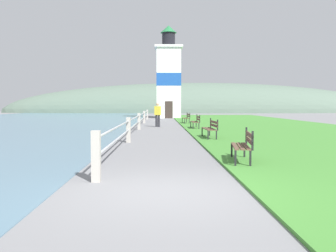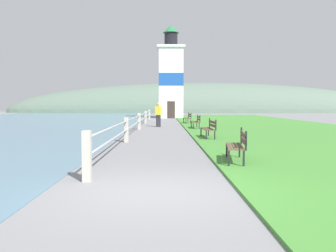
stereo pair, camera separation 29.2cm
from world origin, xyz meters
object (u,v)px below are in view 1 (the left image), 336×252
Objects in this scene: park_bench_by_lighthouse at (187,117)px; lighthouse at (169,78)px; person_strolling at (158,114)px; park_bench_near at (244,144)px; park_bench_far at (196,121)px; park_bench_midway at (211,127)px.

lighthouse is (-1.20, 13.70, 4.25)m from park_bench_by_lighthouse.
person_strolling is at bearing -93.81° from lighthouse.
park_bench_far is (0.11, 14.47, 0.00)m from park_bench_near.
lighthouse is (-1.32, 27.60, 4.25)m from park_bench_midway.
lighthouse reaches higher than person_strolling.
park_bench_by_lighthouse is at bearing -4.27° from person_strolling.
person_strolling is at bearing -74.09° from park_bench_near.
park_bench_by_lighthouse is at bearing -88.80° from park_bench_far.
lighthouse is (-1.33, 20.44, 4.25)m from park_bench_far.
lighthouse is 18.65m from person_strolling.
lighthouse reaches higher than park_bench_far.
lighthouse reaches higher than park_bench_near.
park_bench_far is at bearing -107.44° from person_strolling.
park_bench_near is at bearing 86.41° from park_bench_by_lighthouse.
person_strolling is at bearing -41.18° from park_bench_far.
person_strolling is (-2.41, -4.51, 0.41)m from park_bench_by_lighthouse.
park_bench_near and park_bench_far have the same top height.
park_bench_by_lighthouse is 0.16× the size of lighthouse.
park_bench_midway is at bearing -141.07° from person_strolling.
park_bench_by_lighthouse is (-0.13, 6.74, -0.00)m from park_bench_far.
park_bench_near is at bearing -147.89° from person_strolling.
person_strolling is (-1.21, -18.21, -3.84)m from lighthouse.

